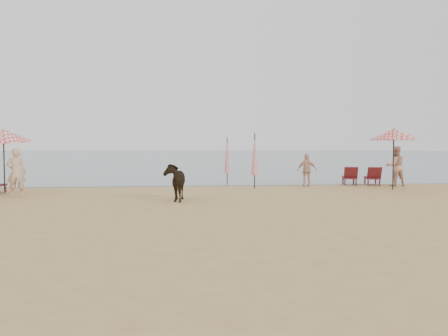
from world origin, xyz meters
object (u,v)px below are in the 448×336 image
Objects in this scene: umbrella_open_right at (394,135)px; umbrella_closed_right at (255,154)px; beachgoer_right_a at (395,166)px; beachgoer_right_b at (307,170)px; lounger_cluster_right at (361,176)px; umbrella_open_left_b at (3,135)px; beachgoer_left at (16,172)px; umbrella_closed_left at (227,155)px; cow at (175,182)px.

umbrella_closed_right is (-5.77, 1.04, -0.85)m from umbrella_open_right.
beachgoer_right_a is 4.10m from beachgoer_right_b.
lounger_cluster_right is 0.78× the size of umbrella_open_left_b.
lounger_cluster_right is at bearing -30.48° from beachgoer_right_a.
umbrella_open_right is 1.44× the size of beachgoer_left.
umbrella_closed_right is 6.64m from beachgoer_right_a.
umbrella_open_left_b reaches higher than beachgoer_left.
umbrella_open_left_b reaches higher than lounger_cluster_right.
lounger_cluster_right is 6.44m from umbrella_closed_left.
umbrella_open_right is at bearing -10.26° from umbrella_closed_right.
umbrella_closed_left is at bearing -17.62° from beachgoer_right_b.
umbrella_closed_left is at bearing -0.50° from umbrella_open_left_b.
umbrella_closed_left is 3.88m from beachgoer_right_b.
umbrella_open_left_b reaches higher than umbrella_closed_left.
beachgoer_right_b is at bearing 138.92° from umbrella_open_right.
umbrella_closed_left is 2.39m from umbrella_closed_right.
cow is at bearing -43.22° from umbrella_open_left_b.
lounger_cluster_right is at bearing -163.21° from beachgoer_right_b.
umbrella_closed_left is 1.23× the size of beachgoer_right_a.
umbrella_open_left_b is at bearing -162.70° from umbrella_closed_left.
lounger_cluster_right is 1.11× the size of beachgoer_right_a.
cow is (-2.43, -6.08, -0.74)m from umbrella_closed_left.
umbrella_open_right reaches higher than cow.
umbrella_open_left_b is 1.16× the size of umbrella_closed_left.
umbrella_open_right is (15.94, -0.37, 0.06)m from umbrella_open_left_b.
cow is at bearing -111.80° from umbrella_closed_left.
umbrella_open_right is at bearing -25.60° from umbrella_closed_left.
umbrella_closed_right is at bearing 2.69° from beachgoer_right_a.
umbrella_open_left_b reaches higher than umbrella_closed_right.
umbrella_closed_left is at bearing 113.94° from umbrella_closed_right.
lounger_cluster_right is 10.06m from cow.
beachgoer_left is 0.98× the size of beachgoer_right_a.
beachgoer_left is 12.01m from beachgoer_right_b.
cow reaches higher than lounger_cluster_right.
lounger_cluster_right is 2.85m from beachgoer_right_b.
beachgoer_left is at bearing 20.54° from beachgoer_right_b.
umbrella_closed_left is 1.52× the size of beachgoer_right_b.
umbrella_open_right reaches higher than beachgoer_right_b.
umbrella_closed_right is at bearing -177.91° from beachgoer_left.
beachgoer_left is at bearing -151.22° from umbrella_closed_left.
umbrella_open_right is 1.74× the size of beachgoer_right_b.
umbrella_closed_left is at bearing -173.00° from lounger_cluster_right.
umbrella_open_left_b is at bearing 155.32° from cow.
beachgoer_right_b is (3.49, -1.56, -0.65)m from umbrella_closed_left.
umbrella_open_right is 2.19m from beachgoer_right_a.
umbrella_open_right is at bearing 59.12° from beachgoer_right_a.
beachgoer_right_b is (-3.25, 1.67, -1.59)m from umbrella_open_right.
umbrella_open_left_b is at bearing 164.82° from umbrella_open_right.
umbrella_closed_right reaches higher than cow.
beachgoer_left is at bearing -165.88° from umbrella_closed_right.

